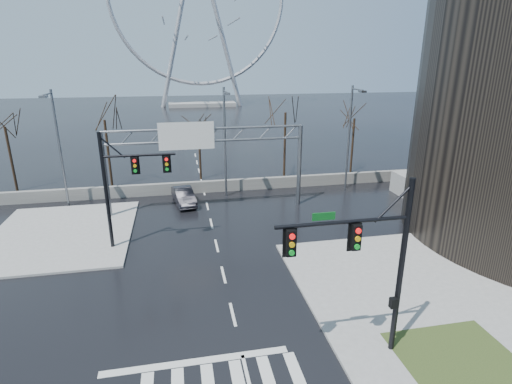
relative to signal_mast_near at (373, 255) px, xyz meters
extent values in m
plane|color=black|center=(-5.14, 4.04, -4.87)|extent=(260.00, 260.00, 0.00)
cube|color=gray|center=(4.86, 6.04, -4.80)|extent=(12.00, 10.00, 0.15)
cube|color=gray|center=(-16.14, 16.04, -4.80)|extent=(10.00, 12.00, 0.15)
cube|color=#2A3C19|center=(3.86, -0.96, -4.72)|extent=(5.00, 4.00, 0.02)
cube|color=slate|center=(-5.14, 24.04, -4.32)|extent=(52.00, 0.50, 1.10)
cylinder|color=black|center=(1.36, 0.04, -0.87)|extent=(0.24, 0.24, 8.00)
cylinder|color=black|center=(-1.34, 0.04, 1.53)|extent=(5.40, 0.16, 0.16)
cube|color=black|center=(-0.84, -0.11, 0.93)|extent=(0.35, 0.28, 1.05)
cube|color=black|center=(-3.44, -0.11, 0.93)|extent=(0.35, 0.28, 1.05)
cylinder|color=black|center=(-12.14, 13.04, -0.87)|extent=(0.24, 0.24, 8.00)
cylinder|color=black|center=(-9.84, 13.04, 1.53)|extent=(4.60, 0.16, 0.16)
cube|color=black|center=(-10.14, 12.89, 0.93)|extent=(0.35, 0.28, 1.05)
cube|color=black|center=(-8.14, 12.89, 0.93)|extent=(0.35, 0.28, 1.05)
cylinder|color=slate|center=(-13.14, 19.04, -1.37)|extent=(0.36, 0.36, 7.00)
cylinder|color=slate|center=(2.86, 19.04, -1.37)|extent=(0.36, 0.36, 7.00)
cylinder|color=slate|center=(-5.14, 19.04, 2.13)|extent=(16.00, 0.20, 0.20)
cylinder|color=slate|center=(-5.14, 19.04, 1.13)|extent=(16.00, 0.20, 0.20)
cube|color=#0A5217|center=(-6.64, 18.89, 1.63)|extent=(4.20, 0.10, 2.00)
cube|color=silver|center=(-6.64, 18.83, 1.63)|extent=(4.40, 0.02, 2.20)
cylinder|color=slate|center=(-17.14, 22.54, 0.13)|extent=(0.20, 0.20, 10.00)
cylinder|color=slate|center=(-17.14, 21.44, 4.83)|extent=(0.12, 2.20, 0.12)
cube|color=slate|center=(-17.14, 20.44, 4.73)|extent=(0.50, 0.70, 0.18)
cylinder|color=slate|center=(-3.14, 22.54, 0.13)|extent=(0.20, 0.20, 10.00)
cylinder|color=slate|center=(-3.14, 21.44, 4.83)|extent=(0.12, 2.20, 0.12)
cube|color=slate|center=(-3.14, 20.44, 4.73)|extent=(0.50, 0.70, 0.18)
cylinder|color=slate|center=(8.86, 22.54, 0.13)|extent=(0.20, 0.20, 10.00)
cylinder|color=slate|center=(8.86, 21.44, 4.83)|extent=(0.12, 2.20, 0.12)
cube|color=slate|center=(8.86, 20.44, 4.73)|extent=(0.50, 0.70, 0.18)
cylinder|color=black|center=(-23.14, 28.04, -1.72)|extent=(0.24, 0.24, 6.30)
cylinder|color=black|center=(-14.14, 27.54, -1.50)|extent=(0.24, 0.24, 6.75)
cylinder|color=black|center=(-5.14, 28.54, -1.95)|extent=(0.24, 0.24, 5.85)
cylinder|color=black|center=(3.86, 27.54, -1.36)|extent=(0.24, 0.24, 7.02)
cylinder|color=black|center=(11.86, 28.04, -1.81)|extent=(0.24, 0.24, 6.12)
cube|color=gray|center=(-0.14, 99.04, -4.37)|extent=(18.00, 6.00, 1.00)
cylinder|color=#B2B2B7|center=(-7.14, 99.04, 9.13)|extent=(8.28, 1.20, 28.82)
cylinder|color=#B2B2B7|center=(6.86, 99.04, 9.13)|extent=(8.28, 1.20, 28.82)
imported|color=black|center=(-7.12, 21.04, -4.14)|extent=(2.27, 4.64, 1.46)
camera|label=1|loc=(-7.34, -13.08, 7.42)|focal=28.00mm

